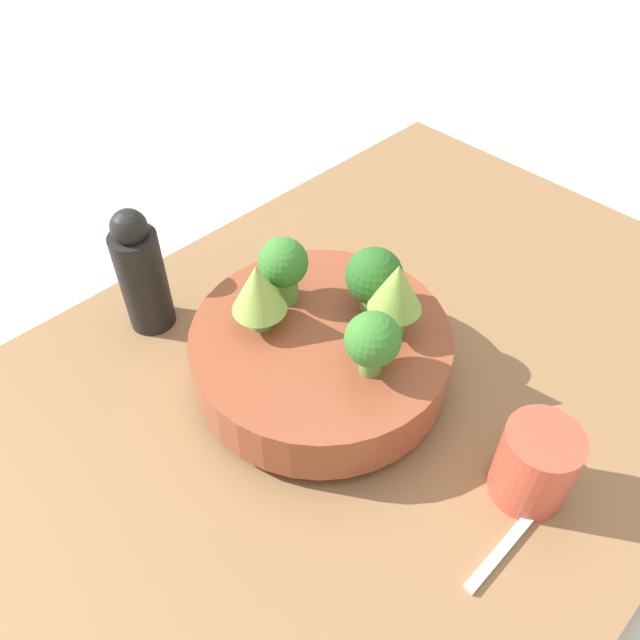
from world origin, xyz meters
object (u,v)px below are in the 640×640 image
object	(u,v)px
bowl	(320,353)
pepper_mill	(141,273)
cup	(535,464)
fork	(526,521)

from	to	relation	value
bowl	pepper_mill	bearing A→B (deg)	111.40
cup	fork	distance (m)	0.05
bowl	pepper_mill	world-z (taller)	pepper_mill
bowl	fork	xyz separation A→B (m)	(0.02, -0.25, -0.04)
bowl	cup	world-z (taller)	cup
cup	pepper_mill	size ratio (longest dim) A/B	0.54
bowl	cup	distance (m)	0.24
pepper_mill	fork	bearing A→B (deg)	-78.17
pepper_mill	fork	world-z (taller)	pepper_mill
cup	fork	bearing A→B (deg)	-144.98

